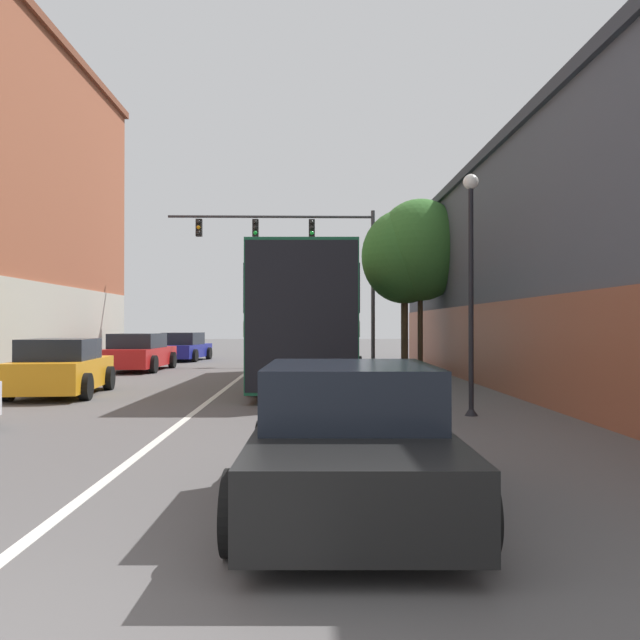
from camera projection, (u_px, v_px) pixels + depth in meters
lane_center_line at (225, 388)px, 17.51m from camera, size 0.14×42.34×0.01m
building_right_storefront at (603, 262)px, 17.65m from camera, size 6.68×28.57×6.91m
bus at (307, 315)px, 19.31m from camera, size 3.09×11.33×3.73m
hatchback_foreground at (350, 439)px, 6.09m from camera, size 2.13×3.98×1.39m
parked_car_left_near at (139, 353)px, 24.53m from camera, size 2.22×4.65×1.46m
parked_car_left_mid at (184, 347)px, 31.53m from camera, size 2.37×4.32×1.42m
parked_car_left_far at (62, 368)px, 15.82m from camera, size 2.27×4.07×1.44m
traffic_signal_gantry at (306, 249)px, 28.76m from camera, size 9.54×0.36×7.10m
street_lamp at (471, 280)px, 12.27m from camera, size 0.30×0.30×4.76m
street_tree_near at (420, 250)px, 24.07m from camera, size 3.58×3.22×6.67m
street_tree_far at (404, 257)px, 24.18m from camera, size 3.34×3.01×6.30m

